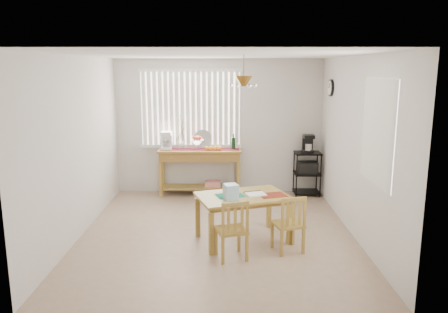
{
  "coord_description": "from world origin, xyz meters",
  "views": [
    {
      "loc": [
        0.11,
        -6.19,
        2.42
      ],
      "look_at": [
        0.1,
        0.55,
        1.05
      ],
      "focal_mm": 35.0,
      "sensor_mm": 36.0,
      "label": 1
    }
  ],
  "objects_px": {
    "sideboard": "(200,161)",
    "dining_table": "(243,200)",
    "chair_left": "(232,230)",
    "wire_cart": "(307,169)",
    "cart_items": "(308,144)",
    "chair_right": "(289,224)"
  },
  "relations": [
    {
      "from": "cart_items",
      "to": "dining_table",
      "type": "distance_m",
      "value": 2.69
    },
    {
      "from": "sideboard",
      "to": "chair_left",
      "type": "relative_size",
      "value": 1.97
    },
    {
      "from": "wire_cart",
      "to": "chair_left",
      "type": "xyz_separation_m",
      "value": [
        -1.49,
        -2.93,
        -0.11
      ]
    },
    {
      "from": "sideboard",
      "to": "wire_cart",
      "type": "xyz_separation_m",
      "value": [
        2.06,
        -0.01,
        -0.16
      ]
    },
    {
      "from": "wire_cart",
      "to": "sideboard",
      "type": "bearing_deg",
      "value": 179.68
    },
    {
      "from": "cart_items",
      "to": "chair_left",
      "type": "height_order",
      "value": "cart_items"
    },
    {
      "from": "sideboard",
      "to": "dining_table",
      "type": "xyz_separation_m",
      "value": [
        0.72,
        -2.3,
        -0.08
      ]
    },
    {
      "from": "cart_items",
      "to": "chair_left",
      "type": "xyz_separation_m",
      "value": [
        -1.49,
        -2.94,
        -0.61
      ]
    },
    {
      "from": "wire_cart",
      "to": "cart_items",
      "type": "bearing_deg",
      "value": 90.0
    },
    {
      "from": "chair_left",
      "to": "chair_right",
      "type": "bearing_deg",
      "value": 17.3
    },
    {
      "from": "wire_cart",
      "to": "chair_left",
      "type": "distance_m",
      "value": 3.29
    },
    {
      "from": "chair_right",
      "to": "chair_left",
      "type": "bearing_deg",
      "value": -162.7
    },
    {
      "from": "sideboard",
      "to": "dining_table",
      "type": "height_order",
      "value": "sideboard"
    },
    {
      "from": "cart_items",
      "to": "chair_left",
      "type": "distance_m",
      "value": 3.36
    },
    {
      "from": "sideboard",
      "to": "cart_items",
      "type": "bearing_deg",
      "value": -0.07
    },
    {
      "from": "sideboard",
      "to": "dining_table",
      "type": "relative_size",
      "value": 1.11
    },
    {
      "from": "wire_cart",
      "to": "dining_table",
      "type": "bearing_deg",
      "value": -120.29
    },
    {
      "from": "chair_left",
      "to": "cart_items",
      "type": "bearing_deg",
      "value": 63.08
    },
    {
      "from": "sideboard",
      "to": "chair_left",
      "type": "bearing_deg",
      "value": -79.19
    },
    {
      "from": "dining_table",
      "to": "chair_left",
      "type": "bearing_deg",
      "value": -103.75
    },
    {
      "from": "wire_cart",
      "to": "dining_table",
      "type": "distance_m",
      "value": 2.65
    },
    {
      "from": "sideboard",
      "to": "chair_right",
      "type": "distance_m",
      "value": 3.03
    }
  ]
}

